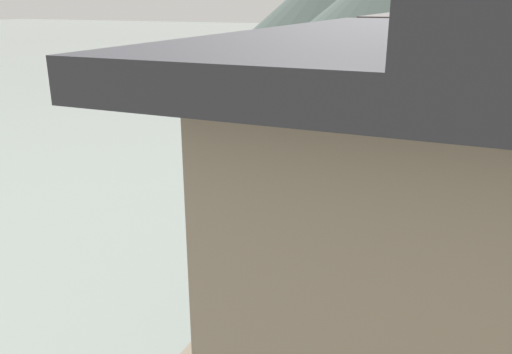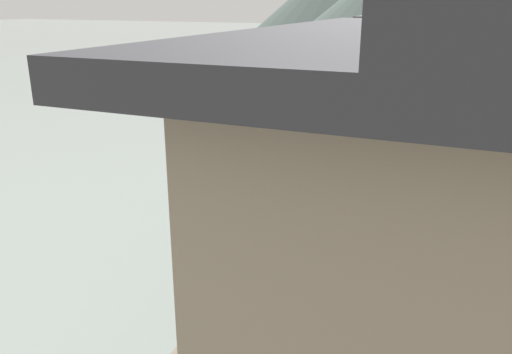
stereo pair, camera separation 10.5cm
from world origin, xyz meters
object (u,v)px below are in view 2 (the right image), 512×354
at_px(mooring_post_dock_mid, 384,215).
at_px(house_waterfront_far, 504,93).
at_px(house_waterfront_tall, 487,151).
at_px(boat_moored_second, 418,93).
at_px(boat_moored_nearest, 265,341).
at_px(house_waterfront_narrow, 509,87).
at_px(boat_midriver_upstream, 321,239).
at_px(boat_moored_far, 403,131).
at_px(house_waterfront_end, 494,77).
at_px(boat_midriver_drifting, 359,80).
at_px(boat_moored_third, 410,111).

bearing_deg(mooring_post_dock_mid, house_waterfront_far, 75.10).
bearing_deg(house_waterfront_tall, boat_moored_second, 100.42).
relative_size(boat_moored_nearest, mooring_post_dock_mid, 5.64).
xyz_separation_m(house_waterfront_tall, house_waterfront_narrow, (0.76, 7.49, 1.30)).
xyz_separation_m(boat_midriver_upstream, house_waterfront_far, (6.23, 17.03, 3.41)).
xyz_separation_m(boat_moored_nearest, house_waterfront_tall, (5.01, 9.41, 3.42)).
distance_m(house_waterfront_narrow, mooring_post_dock_mid, 10.50).
height_order(boat_moored_nearest, boat_moored_far, boat_moored_nearest).
height_order(boat_moored_second, house_waterfront_end, house_waterfront_end).
bearing_deg(boat_moored_nearest, house_waterfront_far, 76.14).
height_order(boat_midriver_drifting, house_waterfront_far, house_waterfront_far).
bearing_deg(house_waterfront_narrow, boat_moored_second, 104.99).
bearing_deg(house_waterfront_tall, mooring_post_dock_mid, -157.67).
relative_size(boat_midriver_drifting, boat_midriver_upstream, 0.73).
distance_m(boat_midriver_drifting, mooring_post_dock_mid, 42.04).
height_order(boat_midriver_drifting, house_waterfront_end, house_waterfront_end).
height_order(boat_moored_third, house_waterfront_far, house_waterfront_far).
relative_size(boat_moored_far, boat_midriver_upstream, 0.72).
distance_m(boat_moored_third, mooring_post_dock_mid, 25.02).
height_order(house_waterfront_far, mooring_post_dock_mid, house_waterfront_far).
xyz_separation_m(boat_moored_nearest, house_waterfront_narrow, (5.76, 16.89, 4.72)).
xyz_separation_m(boat_moored_third, house_waterfront_narrow, (6.37, -16.05, 4.71)).
bearing_deg(house_waterfront_narrow, boat_midriver_drifting, 113.88).
relative_size(boat_moored_nearest, boat_midriver_drifting, 1.22).
bearing_deg(mooring_post_dock_mid, boat_midriver_upstream, -145.73).
height_order(boat_midriver_drifting, mooring_post_dock_mid, mooring_post_dock_mid).
bearing_deg(boat_moored_third, house_waterfront_end, -22.74).
distance_m(boat_moored_far, house_waterfront_end, 7.92).
distance_m(boat_moored_far, house_waterfront_narrow, 11.67).
bearing_deg(boat_moored_second, boat_moored_nearest, -88.59).
bearing_deg(house_waterfront_narrow, house_waterfront_tall, -95.77).
bearing_deg(boat_moored_far, house_waterfront_narrow, -56.64).
bearing_deg(boat_midriver_drifting, house_waterfront_far, -60.56).
relative_size(boat_midriver_upstream, house_waterfront_tall, 0.67).
distance_m(house_waterfront_tall, house_waterfront_narrow, 7.64).
bearing_deg(house_waterfront_end, boat_moored_far, -139.29).
xyz_separation_m(house_waterfront_narrow, mooring_post_dock_mid, (-4.08, -8.85, -3.91)).
bearing_deg(boat_moored_third, boat_midriver_drifting, 116.06).
bearing_deg(boat_moored_far, boat_moored_third, 94.01).
height_order(boat_moored_second, mooring_post_dock_mid, mooring_post_dock_mid).
relative_size(house_waterfront_narrow, house_waterfront_end, 1.14).
height_order(boat_moored_nearest, boat_moored_second, boat_moored_second).
bearing_deg(mooring_post_dock_mid, boat_moored_third, 95.25).
bearing_deg(boat_midriver_upstream, house_waterfront_narrow, 59.07).
height_order(house_waterfront_tall, house_waterfront_far, same).
bearing_deg(house_waterfront_narrow, house_waterfront_end, 91.92).
relative_size(boat_moored_second, house_waterfront_narrow, 0.63).
bearing_deg(boat_moored_nearest, house_waterfront_end, 80.12).
xyz_separation_m(boat_moored_third, boat_midriver_drifting, (-7.78, 15.90, -0.02)).
xyz_separation_m(boat_moored_second, boat_moored_far, (0.94, -16.50, -0.00)).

